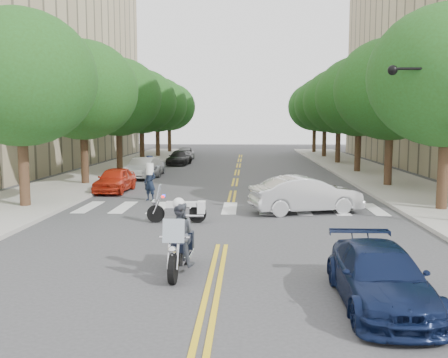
# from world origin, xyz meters

# --- Properties ---
(ground) EXTENTS (140.00, 140.00, 0.00)m
(ground) POSITION_xyz_m (0.00, 0.00, 0.00)
(ground) COLOR #38383A
(ground) RESTS_ON ground
(sidewalk_left) EXTENTS (5.00, 60.00, 0.15)m
(sidewalk_left) POSITION_xyz_m (-9.50, 22.00, 0.07)
(sidewalk_left) COLOR #9E9991
(sidewalk_left) RESTS_ON ground
(sidewalk_right) EXTENTS (5.00, 60.00, 0.15)m
(sidewalk_right) POSITION_xyz_m (9.50, 22.00, 0.07)
(sidewalk_right) COLOR #9E9991
(sidewalk_right) RESTS_ON ground
(tree_l_0) EXTENTS (6.40, 6.40, 8.45)m
(tree_l_0) POSITION_xyz_m (-8.80, 6.00, 5.55)
(tree_l_0) COLOR #382316
(tree_l_0) RESTS_ON ground
(tree_l_1) EXTENTS (6.40, 6.40, 8.45)m
(tree_l_1) POSITION_xyz_m (-8.80, 14.00, 5.55)
(tree_l_1) COLOR #382316
(tree_l_1) RESTS_ON ground
(tree_l_2) EXTENTS (6.40, 6.40, 8.45)m
(tree_l_2) POSITION_xyz_m (-8.80, 22.00, 5.55)
(tree_l_2) COLOR #382316
(tree_l_2) RESTS_ON ground
(tree_l_3) EXTENTS (6.40, 6.40, 8.45)m
(tree_l_3) POSITION_xyz_m (-8.80, 30.00, 5.55)
(tree_l_3) COLOR #382316
(tree_l_3) RESTS_ON ground
(tree_l_4) EXTENTS (6.40, 6.40, 8.45)m
(tree_l_4) POSITION_xyz_m (-8.80, 38.00, 5.55)
(tree_l_4) COLOR #382316
(tree_l_4) RESTS_ON ground
(tree_l_5) EXTENTS (6.40, 6.40, 8.45)m
(tree_l_5) POSITION_xyz_m (-8.80, 46.00, 5.55)
(tree_l_5) COLOR #382316
(tree_l_5) RESTS_ON ground
(tree_r_0) EXTENTS (6.40, 6.40, 8.45)m
(tree_r_0) POSITION_xyz_m (8.80, 6.00, 5.55)
(tree_r_0) COLOR #382316
(tree_r_0) RESTS_ON ground
(tree_r_1) EXTENTS (6.40, 6.40, 8.45)m
(tree_r_1) POSITION_xyz_m (8.80, 14.00, 5.55)
(tree_r_1) COLOR #382316
(tree_r_1) RESTS_ON ground
(tree_r_2) EXTENTS (6.40, 6.40, 8.45)m
(tree_r_2) POSITION_xyz_m (8.80, 22.00, 5.55)
(tree_r_2) COLOR #382316
(tree_r_2) RESTS_ON ground
(tree_r_3) EXTENTS (6.40, 6.40, 8.45)m
(tree_r_3) POSITION_xyz_m (8.80, 30.00, 5.55)
(tree_r_3) COLOR #382316
(tree_r_3) RESTS_ON ground
(tree_r_4) EXTENTS (6.40, 6.40, 8.45)m
(tree_r_4) POSITION_xyz_m (8.80, 38.00, 5.55)
(tree_r_4) COLOR #382316
(tree_r_4) RESTS_ON ground
(tree_r_5) EXTENTS (6.40, 6.40, 8.45)m
(tree_r_5) POSITION_xyz_m (8.80, 46.00, 5.55)
(tree_r_5) COLOR #382316
(tree_r_5) RESTS_ON ground
(traffic_signal_pole) EXTENTS (2.82, 0.42, 6.00)m
(traffic_signal_pole) POSITION_xyz_m (7.72, 3.50, 3.72)
(traffic_signal_pole) COLOR black
(traffic_signal_pole) RESTS_ON ground
(motorcycle_police) EXTENTS (0.80, 2.32, 1.88)m
(motorcycle_police) POSITION_xyz_m (-0.91, -2.79, 0.84)
(motorcycle_police) COLOR black
(motorcycle_police) RESTS_ON ground
(motorcycle_parked) EXTENTS (2.22, 0.52, 1.43)m
(motorcycle_parked) POSITION_xyz_m (-1.66, 3.33, 0.50)
(motorcycle_parked) COLOR black
(motorcycle_parked) RESTS_ON ground
(officer_standing) EXTENTS (0.75, 0.65, 1.72)m
(officer_standing) POSITION_xyz_m (-3.86, 8.50, 0.86)
(officer_standing) COLOR #151E30
(officer_standing) RESTS_ON ground
(convertible) EXTENTS (4.83, 2.78, 1.51)m
(convertible) POSITION_xyz_m (3.18, 5.62, 0.75)
(convertible) COLOR silver
(convertible) RESTS_ON ground
(sedan_blue) EXTENTS (1.70, 4.15, 1.20)m
(sedan_blue) POSITION_xyz_m (3.45, -4.88, 0.60)
(sedan_blue) COLOR #0D1838
(sedan_blue) RESTS_ON ground
(parked_car_a) EXTENTS (1.70, 3.92, 1.31)m
(parked_car_a) POSITION_xyz_m (-6.30, 11.31, 0.66)
(parked_car_a) COLOR red
(parked_car_a) RESTS_ON ground
(parked_car_b) EXTENTS (1.87, 4.28, 1.37)m
(parked_car_b) POSITION_xyz_m (-6.19, 18.00, 0.68)
(parked_car_b) COLOR silver
(parked_car_b) RESTS_ON ground
(parked_car_c) EXTENTS (2.18, 4.33, 1.17)m
(parked_car_c) POSITION_xyz_m (-6.16, 19.50, 0.59)
(parked_car_c) COLOR #B0B2B8
(parked_car_c) RESTS_ON ground
(parked_car_d) EXTENTS (1.99, 4.30, 1.22)m
(parked_car_d) POSITION_xyz_m (-5.20, 28.50, 0.61)
(parked_car_d) COLOR black
(parked_car_d) RESTS_ON ground
(parked_car_e) EXTENTS (1.65, 3.98, 1.35)m
(parked_car_e) POSITION_xyz_m (-5.40, 33.90, 0.67)
(parked_car_e) COLOR #949498
(parked_car_e) RESTS_ON ground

